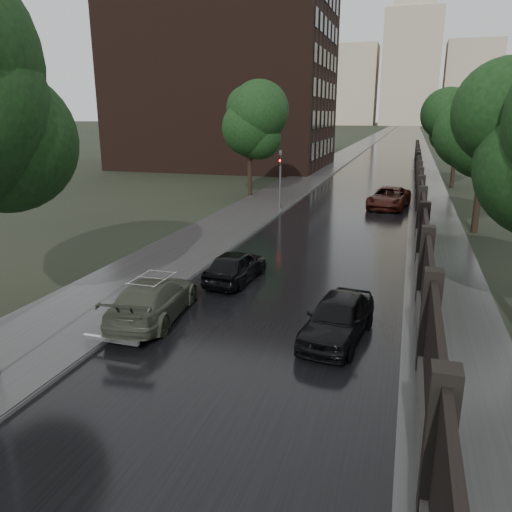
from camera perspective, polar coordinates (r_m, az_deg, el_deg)
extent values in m
plane|color=black|center=(10.24, -9.61, -22.17)|extent=(800.00, 800.00, 0.00)
cube|color=black|center=(197.26, 16.32, 13.48)|extent=(8.00, 420.00, 0.02)
cube|color=#2D2D2D|center=(197.46, 14.54, 13.63)|extent=(4.00, 420.00, 0.16)
cube|color=#2D2D2D|center=(197.23, 17.96, 13.36)|extent=(3.00, 420.00, 0.08)
cube|color=#383533|center=(39.59, 18.01, 6.38)|extent=(0.40, 75.00, 0.50)
cube|color=black|center=(39.42, 18.16, 8.17)|extent=(0.15, 75.00, 2.00)
cube|color=black|center=(77.28, 17.89, 11.52)|extent=(0.45, 0.45, 2.70)
cylinder|color=black|center=(39.11, -0.71, 11.00)|extent=(0.36, 0.36, 5.85)
sphere|color=black|center=(38.97, -0.72, 14.43)|extent=(4.25, 4.25, 4.25)
cylinder|color=black|center=(29.56, 24.21, 7.70)|extent=(0.36, 0.36, 5.53)
sphere|color=black|center=(29.38, 24.71, 11.96)|extent=(4.08, 4.08, 4.08)
cylinder|color=black|center=(47.39, 21.76, 10.56)|extent=(0.36, 0.36, 5.53)
sphere|color=black|center=(47.28, 22.04, 13.22)|extent=(4.08, 4.08, 4.08)
cylinder|color=#59595E|center=(33.48, 2.77, 7.69)|extent=(0.12, 0.12, 3.00)
imported|color=#59595E|center=(33.25, 2.82, 11.11)|extent=(0.16, 0.20, 1.00)
sphere|color=#FF0C0C|center=(33.12, 2.75, 10.83)|extent=(0.14, 0.14, 0.14)
cube|color=black|center=(63.13, -3.47, 19.27)|extent=(24.00, 18.00, 20.00)
cube|color=tan|center=(309.60, 10.89, 18.56)|extent=(28.00, 22.00, 44.00)
cube|color=tan|center=(308.81, 23.35, 17.61)|extent=(28.00, 22.00, 44.00)
cube|color=tan|center=(308.06, 17.25, 19.67)|extent=(30.00, 30.00, 60.00)
imported|color=#3F4336|center=(16.15, -11.68, -4.83)|extent=(2.30, 4.65, 1.30)
imported|color=black|center=(19.28, -2.34, -1.14)|extent=(1.74, 3.78, 1.26)
imported|color=black|center=(14.58, 9.33, -6.99)|extent=(2.04, 4.02, 1.31)
imported|color=black|center=(35.79, 14.96, 6.45)|extent=(3.04, 5.45, 1.44)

